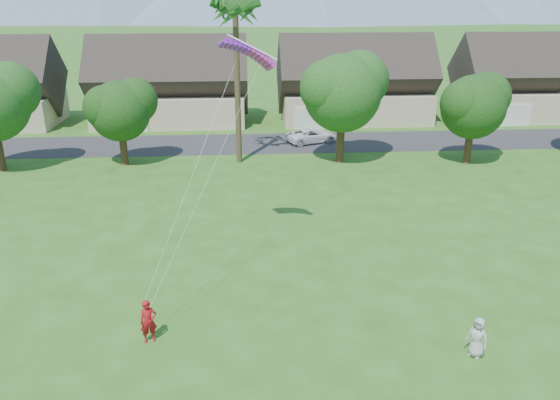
{
  "coord_description": "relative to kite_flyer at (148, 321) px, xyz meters",
  "views": [
    {
      "loc": [
        -1.59,
        -13.4,
        12.86
      ],
      "look_at": [
        0.0,
        10.0,
        3.8
      ],
      "focal_mm": 35.0,
      "sensor_mm": 36.0,
      "label": 1
    }
  ],
  "objects": [
    {
      "name": "watcher",
      "position": [
        12.34,
        -1.75,
        -0.08
      ],
      "size": [
        0.92,
        0.93,
        1.62
      ],
      "primitive_type": "imported",
      "rotation": [
        0.0,
        0.0,
        -0.83
      ],
      "color": "#B5B5B1",
      "rests_on": "ground"
    },
    {
      "name": "street",
      "position": [
        5.45,
        29.15,
        -0.89
      ],
      "size": [
        90.0,
        7.0,
        0.01
      ],
      "primitive_type": "cube",
      "color": "#2D2D30",
      "rests_on": "ground"
    },
    {
      "name": "fan_palm",
      "position": [
        3.45,
        23.65,
        10.91
      ],
      "size": [
        3.0,
        3.0,
        13.8
      ],
      "color": "#4C3D26",
      "rests_on": "ground"
    },
    {
      "name": "parafoil_kite",
      "position": [
        4.2,
        7.7,
        9.35
      ],
      "size": [
        2.74,
        1.15,
        0.5
      ],
      "rotation": [
        0.0,
        0.0,
        0.12
      ],
      "color": "purple",
      "rests_on": "ground"
    },
    {
      "name": "parked_car",
      "position": [
        9.91,
        29.15,
        -0.26
      ],
      "size": [
        4.98,
        3.58,
        1.26
      ],
      "primitive_type": "imported",
      "rotation": [
        0.0,
        0.0,
        1.94
      ],
      "color": "white",
      "rests_on": "ground"
    },
    {
      "name": "tree_row",
      "position": [
        4.31,
        23.06,
        4.0
      ],
      "size": [
        62.27,
        6.67,
        8.45
      ],
      "color": "#47301C",
      "rests_on": "ground"
    },
    {
      "name": "houses_row",
      "position": [
        5.94,
        38.14,
        2.55
      ],
      "size": [
        72.75,
        8.19,
        8.86
      ],
      "color": "beige",
      "rests_on": "ground"
    },
    {
      "name": "kite_flyer",
      "position": [
        0.0,
        0.0,
        0.0
      ],
      "size": [
        0.75,
        0.62,
        1.78
      ],
      "primitive_type": "imported",
      "rotation": [
        0.0,
        0.0,
        0.33
      ],
      "color": "#A01216",
      "rests_on": "ground"
    }
  ]
}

